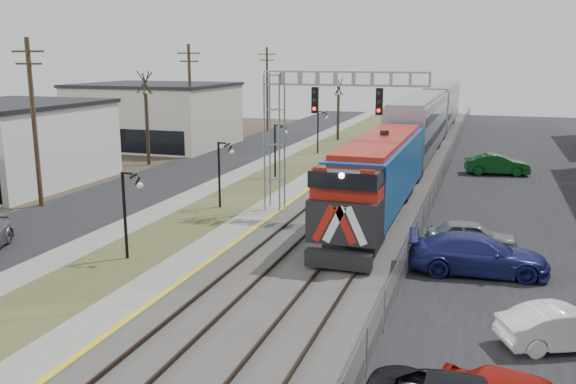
% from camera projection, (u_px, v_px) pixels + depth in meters
% --- Properties ---
extents(street_west, '(7.00, 120.00, 0.04)m').
position_uv_depth(street_west, '(167.00, 179.00, 45.40)').
color(street_west, black).
rests_on(street_west, ground).
extents(sidewalk, '(2.00, 120.00, 0.08)m').
position_uv_depth(sidewalk, '(222.00, 182.00, 44.02)').
color(sidewalk, gray).
rests_on(sidewalk, ground).
extents(grass_median, '(4.00, 120.00, 0.06)m').
position_uv_depth(grass_median, '(261.00, 185.00, 43.11)').
color(grass_median, '#4C532C').
rests_on(grass_median, ground).
extents(platform, '(2.00, 120.00, 0.24)m').
position_uv_depth(platform, '(302.00, 186.00, 42.18)').
color(platform, gray).
rests_on(platform, ground).
extents(ballast_bed, '(8.00, 120.00, 0.20)m').
position_uv_depth(ballast_bed, '(373.00, 192.00, 40.65)').
color(ballast_bed, '#595651').
rests_on(ballast_bed, ground).
extents(parking_lot, '(16.00, 120.00, 0.04)m').
position_uv_depth(parking_lot, '(569.00, 206.00, 37.01)').
color(parking_lot, black).
rests_on(parking_lot, ground).
extents(platform_edge, '(0.24, 120.00, 0.01)m').
position_uv_depth(platform_edge, '(314.00, 185.00, 41.88)').
color(platform_edge, gold).
rests_on(platform_edge, platform).
extents(track_near, '(1.58, 120.00, 0.15)m').
position_uv_depth(track_near, '(344.00, 187.00, 41.23)').
color(track_near, '#2D2119').
rests_on(track_near, ballast_bed).
extents(track_far, '(1.58, 120.00, 0.15)m').
position_uv_depth(track_far, '(396.00, 190.00, 40.16)').
color(track_far, '#2D2119').
rests_on(track_far, ballast_bed).
extents(train, '(3.00, 63.05, 5.33)m').
position_uv_depth(train, '(424.00, 125.00, 55.17)').
color(train, '#124D97').
rests_on(train, ground).
extents(signal_gantry, '(9.00, 1.07, 8.15)m').
position_uv_depth(signal_gantry, '(303.00, 118.00, 33.81)').
color(signal_gantry, gray).
rests_on(signal_gantry, ground).
extents(lampposts, '(0.14, 62.14, 4.00)m').
position_uv_depth(lampposts, '(128.00, 215.00, 27.18)').
color(lampposts, black).
rests_on(lampposts, ground).
extents(utility_poles, '(0.28, 80.28, 10.00)m').
position_uv_depth(utility_poles, '(34.00, 124.00, 35.96)').
color(utility_poles, '#4C3823').
rests_on(utility_poles, ground).
extents(fence, '(0.04, 120.00, 1.60)m').
position_uv_depth(fence, '(438.00, 185.00, 39.22)').
color(fence, gray).
rests_on(fence, ground).
extents(bare_trees, '(12.30, 42.30, 5.95)m').
position_uv_depth(bare_trees, '(177.00, 136.00, 48.80)').
color(bare_trees, '#382D23').
rests_on(bare_trees, ground).
extents(car_lot_b, '(4.26, 2.94, 1.33)m').
position_uv_depth(car_lot_b, '(565.00, 328.00, 18.87)').
color(car_lot_b, white).
rests_on(car_lot_b, ground).
extents(car_lot_d, '(5.91, 2.93, 1.65)m').
position_uv_depth(car_lot_d, '(478.00, 255.00, 25.34)').
color(car_lot_d, navy).
rests_on(car_lot_d, ground).
extents(car_lot_e, '(4.36, 2.28, 1.42)m').
position_uv_depth(car_lot_e, '(471.00, 236.00, 28.41)').
color(car_lot_e, slate).
rests_on(car_lot_e, ground).
extents(car_lot_f, '(4.94, 2.31, 1.57)m').
position_uv_depth(car_lot_f, '(497.00, 165.00, 46.71)').
color(car_lot_f, '#0D4518').
rests_on(car_lot_f, ground).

